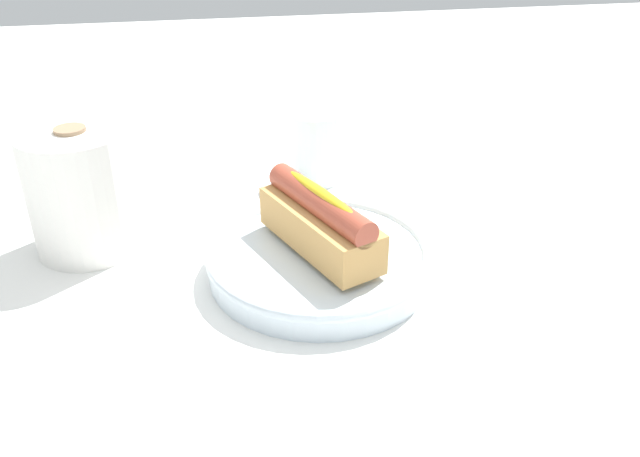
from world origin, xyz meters
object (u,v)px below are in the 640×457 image
at_px(hotdog_front, 320,221).
at_px(paper_towel_roll, 82,191).
at_px(water_glass, 317,150).
at_px(serving_bowl, 320,259).

relative_size(hotdog_front, paper_towel_roll, 1.18).
relative_size(hotdog_front, water_glass, 1.75).
bearing_deg(water_glass, serving_bowl, 170.97).
xyz_separation_m(hotdog_front, water_glass, (0.22, -0.03, -0.02)).
xyz_separation_m(water_glass, paper_towel_roll, (-0.12, 0.27, 0.03)).
bearing_deg(serving_bowl, water_glass, -9.03).
bearing_deg(paper_towel_roll, hotdog_front, -112.47).
distance_m(serving_bowl, water_glass, 0.22).
distance_m(water_glass, paper_towel_roll, 0.30).
bearing_deg(serving_bowl, hotdog_front, 108.43).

